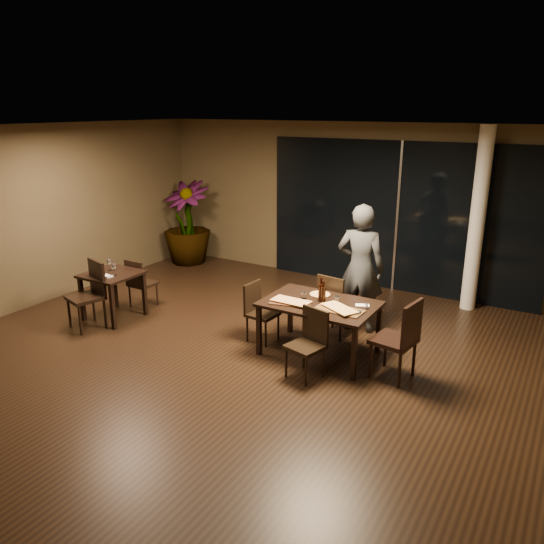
{
  "coord_description": "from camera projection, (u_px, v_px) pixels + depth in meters",
  "views": [
    {
      "loc": [
        3.86,
        -5.23,
        3.27
      ],
      "look_at": [
        0.24,
        0.82,
        1.05
      ],
      "focal_mm": 35.0,
      "sensor_mm": 36.0,
      "label": 1
    }
  ],
  "objects": [
    {
      "name": "column",
      "position": [
        477.0,
        221.0,
        8.52
      ],
      "size": [
        0.24,
        0.24,
        3.0
      ],
      "primitive_type": "cylinder",
      "color": "white",
      "rests_on": "ground"
    },
    {
      "name": "ceiling",
      "position": [
        219.0,
        128.0,
        6.25
      ],
      "size": [
        8.0,
        8.0,
        0.04
      ],
      "primitive_type": "cube",
      "color": "silver",
      "rests_on": "wall_back"
    },
    {
      "name": "potted_plant",
      "position": [
        187.0,
        223.0,
        11.31
      ],
      "size": [
        1.01,
        1.01,
        1.76
      ],
      "primitive_type": "imported",
      "rotation": [
        0.0,
        0.0,
        0.05
      ],
      "color": "#234B19",
      "rests_on": "ground"
    },
    {
      "name": "side_table",
      "position": [
        112.0,
        281.0,
        8.38
      ],
      "size": [
        0.8,
        0.8,
        0.75
      ],
      "color": "black",
      "rests_on": "ground"
    },
    {
      "name": "chair_side_far",
      "position": [
        139.0,
        281.0,
        8.85
      ],
      "size": [
        0.39,
        0.39,
        0.84
      ],
      "rotation": [
        0.0,
        0.0,
        3.13
      ],
      "color": "black",
      "rests_on": "ground"
    },
    {
      "name": "napkin_near",
      "position": [
        354.0,
        312.0,
        6.73
      ],
      "size": [
        0.19,
        0.12,
        0.01
      ],
      "primitive_type": "cube",
      "rotation": [
        0.0,
        0.0,
        0.14
      ],
      "color": "silver",
      "rests_on": "main_table"
    },
    {
      "name": "chair_main_near",
      "position": [
        310.0,
        340.0,
        6.59
      ],
      "size": [
        0.49,
        0.49,
        0.88
      ],
      "rotation": [
        0.0,
        0.0,
        -0.25
      ],
      "color": "black",
      "rests_on": "ground"
    },
    {
      "name": "ground",
      "position": [
        226.0,
        359.0,
        7.15
      ],
      "size": [
        8.0,
        8.0,
        0.0
      ],
      "primitive_type": "plane",
      "color": "black",
      "rests_on": "ground"
    },
    {
      "name": "wall_left",
      "position": [
        22.0,
        219.0,
        8.68
      ],
      "size": [
        0.1,
        8.0,
        3.0
      ],
      "primitive_type": "cube",
      "color": "#463B25",
      "rests_on": "ground"
    },
    {
      "name": "pizza_board_right",
      "position": [
        339.0,
        310.0,
        6.82
      ],
      "size": [
        0.62,
        0.33,
        0.01
      ],
      "primitive_type": "cube",
      "rotation": [
        0.0,
        0.0,
        -0.03
      ],
      "color": "#4F3519",
      "rests_on": "main_table"
    },
    {
      "name": "chair_main_left",
      "position": [
        258.0,
        308.0,
        7.63
      ],
      "size": [
        0.42,
        0.42,
        0.85
      ],
      "rotation": [
        0.0,
        0.0,
        1.51
      ],
      "color": "black",
      "rests_on": "ground"
    },
    {
      "name": "napkin_far",
      "position": [
        362.0,
        305.0,
        6.97
      ],
      "size": [
        0.21,
        0.17,
        0.01
      ],
      "primitive_type": "cube",
      "rotation": [
        0.0,
        0.0,
        0.43
      ],
      "color": "white",
      "rests_on": "main_table"
    },
    {
      "name": "side_napkin",
      "position": [
        107.0,
        276.0,
        8.18
      ],
      "size": [
        0.19,
        0.12,
        0.01
      ],
      "primitive_type": "cube",
      "rotation": [
        0.0,
        0.0,
        -0.08
      ],
      "color": "white",
      "rests_on": "side_table"
    },
    {
      "name": "oblong_pizza_right",
      "position": [
        339.0,
        309.0,
        6.81
      ],
      "size": [
        0.53,
        0.42,
        0.02
      ],
      "primitive_type": null,
      "rotation": [
        0.0,
        0.0,
        -0.49
      ],
      "color": "#681609",
      "rests_on": "pizza_board_right"
    },
    {
      "name": "bottle_a",
      "position": [
        321.0,
        290.0,
        7.09
      ],
      "size": [
        0.07,
        0.07,
        0.33
      ],
      "primitive_type": null,
      "color": "black",
      "rests_on": "main_table"
    },
    {
      "name": "window_panel",
      "position": [
        398.0,
        218.0,
        9.5
      ],
      "size": [
        5.0,
        0.06,
        2.7
      ],
      "primitive_type": "cube",
      "color": "black",
      "rests_on": "ground"
    },
    {
      "name": "pizza_board_left",
      "position": [
        291.0,
        303.0,
        7.07
      ],
      "size": [
        0.6,
        0.39,
        0.01
      ],
      "primitive_type": "cube",
      "rotation": [
        0.0,
        0.0,
        0.22
      ],
      "color": "#3F2214",
      "rests_on": "main_table"
    },
    {
      "name": "chair_main_far",
      "position": [
        334.0,
        303.0,
        7.71
      ],
      "size": [
        0.5,
        0.5,
        0.95
      ],
      "rotation": [
        0.0,
        0.0,
        3.0
      ],
      "color": "black",
      "rests_on": "ground"
    },
    {
      "name": "round_pizza",
      "position": [
        320.0,
        295.0,
        7.37
      ],
      "size": [
        0.27,
        0.27,
        0.01
      ],
      "primitive_type": "cylinder",
      "color": "red",
      "rests_on": "main_table"
    },
    {
      "name": "main_table",
      "position": [
        320.0,
        308.0,
        7.11
      ],
      "size": [
        1.5,
        1.0,
        0.75
      ],
      "color": "black",
      "rests_on": "ground"
    },
    {
      "name": "bottle_c",
      "position": [
        321.0,
        289.0,
        7.11
      ],
      "size": [
        0.07,
        0.07,
        0.33
      ],
      "primitive_type": null,
      "color": "black",
      "rests_on": "main_table"
    },
    {
      "name": "tumbler_left",
      "position": [
        304.0,
        295.0,
        7.23
      ],
      "size": [
        0.08,
        0.08,
        0.09
      ],
      "primitive_type": "cylinder",
      "color": "white",
      "rests_on": "main_table"
    },
    {
      "name": "chair_main_right",
      "position": [
        401.0,
        336.0,
        6.46
      ],
      "size": [
        0.55,
        0.55,
        1.05
      ],
      "rotation": [
        0.0,
        0.0,
        -1.72
      ],
      "color": "black",
      "rests_on": "ground"
    },
    {
      "name": "diner",
      "position": [
        360.0,
        269.0,
        7.83
      ],
      "size": [
        0.71,
        0.52,
        1.94
      ],
      "primitive_type": "imported",
      "rotation": [
        0.0,
        0.0,
        3.28
      ],
      "color": "#2A2C2F",
      "rests_on": "ground"
    },
    {
      "name": "oblong_pizza_left",
      "position": [
        291.0,
        301.0,
        7.06
      ],
      "size": [
        0.5,
        0.23,
        0.02
      ],
      "primitive_type": null,
      "rotation": [
        0.0,
        0.0,
        -0.01
      ],
      "color": "maroon",
      "rests_on": "pizza_board_left"
    },
    {
      "name": "bottle_b",
      "position": [
        323.0,
        292.0,
        7.04
      ],
      "size": [
        0.07,
        0.07,
        0.3
      ],
      "primitive_type": null,
      "color": "black",
      "rests_on": "main_table"
    },
    {
      "name": "chair_side_near",
      "position": [
        91.0,
        291.0,
        8.06
      ],
      "size": [
        0.6,
        0.6,
        1.04
      ],
      "rotation": [
        0.0,
        0.0,
        -0.29
      ],
      "color": "black",
      "rests_on": "ground"
    },
    {
      "name": "wine_glass_a",
      "position": [
        109.0,
        265.0,
        8.45
      ],
      "size": [
        0.08,
        0.08,
        0.18
      ],
      "primitive_type": null,
      "color": "white",
      "rests_on": "side_table"
    },
    {
      "name": "wall_back",
      "position": [
        349.0,
        204.0,
        10.02
      ],
      "size": [
        8.0,
        0.1,
        3.0
      ],
      "primitive_type": "cube",
      "color": "#463B25",
      "rests_on": "ground"
    },
    {
      "name": "wine_glass_b",
      "position": [
        114.0,
        269.0,
        8.23
      ],
      "size": [
        0.08,
        0.08,
        0.18
      ],
      "primitive_type": null,
      "color": "white",
      "rests_on": "side_table"
    },
    {
      "name": "tumbler_right",
      "position": [
        337.0,
        300.0,
        7.06
      ],
      "size": [
        0.08,
        0.08,
        0.09
      ],
      "primitive_type": "cylinder",
      "color": "white",
      "rests_on": "main_table"
    }
  ]
}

